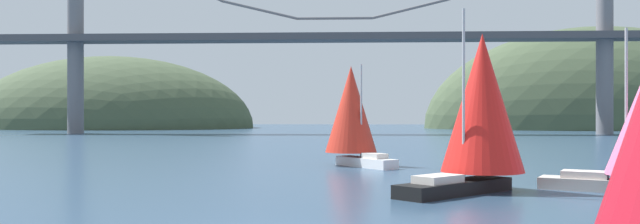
# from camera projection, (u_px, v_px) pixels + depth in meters

# --- Properties ---
(headland_left) EXTENTS (68.92, 44.00, 34.31)m
(headland_left) POSITION_uv_depth(u_px,v_px,m) (110.00, 128.00, 158.12)
(headland_left) COLOR #425138
(headland_left) RESTS_ON ground_plane
(headland_right) EXTENTS (80.34, 44.00, 47.04)m
(headland_right) POSITION_uv_depth(u_px,v_px,m) (599.00, 128.00, 152.35)
(headland_right) COLOR #425138
(headland_right) RESTS_ON ground_plane
(suspension_bridge) EXTENTS (128.62, 6.00, 39.49)m
(suspension_bridge) POSITION_uv_depth(u_px,v_px,m) (335.00, 30.00, 115.40)
(suspension_bridge) COLOR slate
(suspension_bridge) RESTS_ON ground_plane
(sailboat_red_spinnaker) EXTENTS (7.66, 7.65, 8.91)m
(sailboat_red_spinnaker) POSITION_uv_depth(u_px,v_px,m) (480.00, 108.00, 32.75)
(sailboat_red_spinnaker) COLOR black
(sailboat_red_spinnaker) RESTS_ON ground_plane
(sailboat_scarlet_sail) EXTENTS (5.90, 6.68, 7.31)m
(sailboat_scarlet_sail) POSITION_uv_depth(u_px,v_px,m) (352.00, 112.00, 48.10)
(sailboat_scarlet_sail) COLOR white
(sailboat_scarlet_sail) RESTS_ON ground_plane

